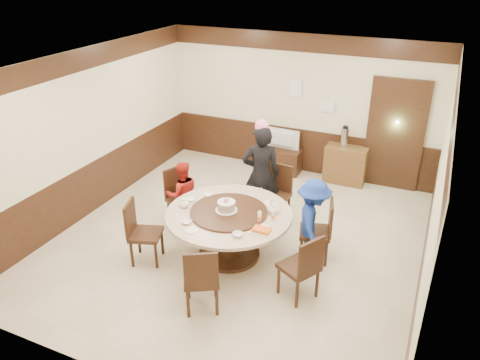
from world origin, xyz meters
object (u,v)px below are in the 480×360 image
at_px(person_red, 183,194).
at_px(thermos, 344,137).
at_px(television, 281,140).
at_px(side_cabinet, 345,165).
at_px(tv_stand, 280,160).
at_px(shrimp_platter, 262,231).
at_px(person_blue, 312,222).
at_px(person_standing, 261,175).
at_px(birthday_cake, 226,206).
at_px(banquet_table, 229,225).

distance_m(person_red, thermos, 3.41).
bearing_deg(person_red, television, -146.46).
relative_size(person_red, side_cabinet, 1.42).
relative_size(tv_stand, side_cabinet, 1.06).
relative_size(shrimp_platter, thermos, 0.79).
bearing_deg(person_blue, shrimp_platter, 122.46).
relative_size(tv_stand, thermos, 2.24).
bearing_deg(side_cabinet, person_standing, -115.25).
height_order(birthday_cake, side_cabinet, birthday_cake).
distance_m(birthday_cake, side_cabinet, 3.44).
bearing_deg(person_blue, thermos, -16.12).
bearing_deg(person_standing, television, -104.20).
height_order(person_standing, person_red, person_standing).
xyz_separation_m(tv_stand, side_cabinet, (1.35, 0.03, 0.12)).
height_order(person_blue, side_cabinet, person_blue).
bearing_deg(side_cabinet, banquet_table, -107.39).
bearing_deg(person_blue, banquet_table, 87.74).
height_order(banquet_table, tv_stand, banquet_table).
bearing_deg(banquet_table, birthday_cake, -176.06).
bearing_deg(birthday_cake, person_standing, 86.46).
height_order(birthday_cake, thermos, thermos).
xyz_separation_m(person_standing, shrimp_platter, (0.60, -1.47, -0.08)).
distance_m(banquet_table, thermos, 3.40).
height_order(person_red, side_cabinet, person_red).
xyz_separation_m(person_blue, thermos, (-0.21, 2.86, 0.28)).
bearing_deg(thermos, person_standing, -113.57).
bearing_deg(birthday_cake, side_cabinet, 72.03).
relative_size(birthday_cake, tv_stand, 0.38).
height_order(shrimp_platter, television, television).
bearing_deg(shrimp_platter, person_blue, 52.81).
relative_size(person_standing, birthday_cake, 5.32).
relative_size(person_blue, thermos, 3.49).
height_order(banquet_table, birthday_cake, birthday_cake).
distance_m(tv_stand, thermos, 1.45).
distance_m(shrimp_platter, tv_stand, 3.68).
distance_m(television, side_cabinet, 1.39).
xyz_separation_m(banquet_table, person_standing, (0.04, 1.16, 0.33)).
xyz_separation_m(banquet_table, tv_stand, (-0.33, 3.21, -0.28)).
height_order(banquet_table, side_cabinet, banquet_table).
bearing_deg(shrimp_platter, person_standing, 112.31).
distance_m(banquet_table, person_standing, 1.21).
height_order(birthday_cake, television, birthday_cake).
xyz_separation_m(banquet_table, television, (-0.33, 3.21, 0.17)).
relative_size(banquet_table, person_standing, 1.07).
relative_size(birthday_cake, television, 0.45).
height_order(person_red, television, person_red).
bearing_deg(banquet_table, television, 95.89).
distance_m(person_standing, shrimp_platter, 1.59).
distance_m(person_standing, television, 2.09).
relative_size(person_standing, tv_stand, 2.03).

